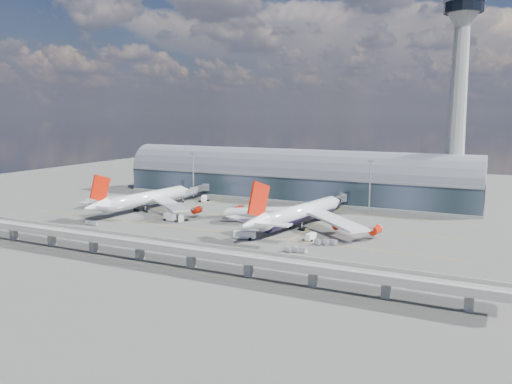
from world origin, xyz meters
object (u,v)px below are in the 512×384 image
at_px(floodlight_mast_right, 370,185).
at_px(service_truck_5, 204,199).
at_px(service_truck_1, 170,217).
at_px(cargo_train_0, 92,223).
at_px(service_truck_3, 311,237).
at_px(service_truck_2, 245,235).
at_px(cargo_train_1, 296,250).
at_px(airliner_right, 298,214).
at_px(floodlight_mast_left, 193,174).
at_px(control_tower, 458,105).
at_px(cargo_train_2, 326,242).
at_px(service_truck_0, 181,218).
at_px(service_truck_4, 323,217).
at_px(airliner_left, 143,199).

relative_size(floodlight_mast_right, service_truck_5, 3.77).
distance_m(service_truck_1, cargo_train_0, 33.41).
height_order(floodlight_mast_right, service_truck_3, floodlight_mast_right).
distance_m(service_truck_2, cargo_train_1, 25.99).
height_order(airliner_right, service_truck_5, airliner_right).
bearing_deg(floodlight_mast_left, control_tower, 11.72).
relative_size(floodlight_mast_left, cargo_train_2, 3.01).
bearing_deg(airliner_right, service_truck_2, -103.43).
xyz_separation_m(service_truck_1, service_truck_2, (45.13, -14.63, -0.04)).
xyz_separation_m(service_truck_0, service_truck_4, (55.99, 30.11, -0.14)).
relative_size(floodlight_mast_left, cargo_train_1, 3.14).
bearing_deg(service_truck_0, cargo_train_2, -37.65).
distance_m(service_truck_2, service_truck_4, 48.33).
bearing_deg(service_truck_2, service_truck_0, 55.27).
distance_m(airliner_left, airliner_right, 81.62).
bearing_deg(airliner_left, service_truck_3, -4.78).
relative_size(service_truck_5, cargo_train_1, 0.83).
bearing_deg(service_truck_1, control_tower, -43.91).
bearing_deg(cargo_train_0, floodlight_mast_left, -4.50).
distance_m(service_truck_1, service_truck_5, 49.66).
distance_m(airliner_left, service_truck_3, 95.08).
height_order(floodlight_mast_right, service_truck_0, floodlight_mast_right).
height_order(floodlight_mast_left, service_truck_1, floodlight_mast_left).
xyz_separation_m(service_truck_0, cargo_train_2, (70.19, -10.38, -0.40)).
xyz_separation_m(service_truck_0, service_truck_3, (62.92, -6.30, -0.05)).
relative_size(service_truck_3, cargo_train_0, 0.81).
bearing_deg(service_truck_5, cargo_train_1, -67.20).
height_order(airliner_left, airliner_right, airliner_right).
bearing_deg(service_truck_3, service_truck_1, -176.32).
bearing_deg(control_tower, service_truck_2, -123.84).
xyz_separation_m(cargo_train_1, cargo_train_2, (6.38, 13.78, 0.06)).
bearing_deg(airliner_right, cargo_train_1, -58.71).
height_order(service_truck_3, service_truck_5, service_truck_5).
bearing_deg(service_truck_4, service_truck_3, -96.85).
distance_m(service_truck_2, service_truck_3, 25.19).
bearing_deg(control_tower, airliner_left, -152.11).
distance_m(service_truck_0, service_truck_4, 63.57).
distance_m(control_tower, cargo_train_2, 112.46).
relative_size(airliner_right, service_truck_0, 10.97).
bearing_deg(service_truck_4, service_truck_0, -169.36).
distance_m(airliner_right, service_truck_5, 78.32).
relative_size(floodlight_mast_right, cargo_train_1, 3.14).
distance_m(control_tower, airliner_left, 160.45).
bearing_deg(floodlight_mast_right, airliner_right, -113.24).
distance_m(service_truck_3, service_truck_4, 37.06).
xyz_separation_m(floodlight_mast_right, service_truck_0, (-70.65, -55.55, -12.24)).
relative_size(service_truck_0, service_truck_1, 1.15).
xyz_separation_m(airliner_left, cargo_train_1, (94.15, -35.74, -5.20)).
relative_size(cargo_train_1, cargo_train_2, 0.96).
distance_m(floodlight_mast_left, airliner_right, 92.69).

